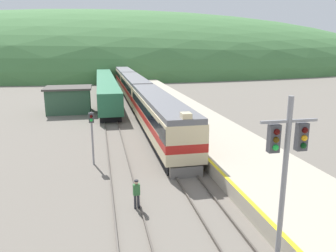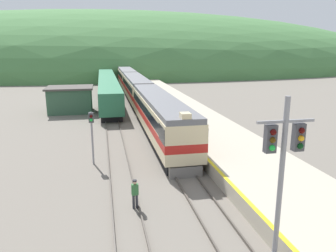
{
  "view_description": "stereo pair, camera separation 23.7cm",
  "coord_description": "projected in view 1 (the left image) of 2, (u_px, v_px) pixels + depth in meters",
  "views": [
    {
      "loc": [
        -5.41,
        -4.29,
        8.46
      ],
      "look_at": [
        -0.19,
        20.37,
        2.34
      ],
      "focal_mm": 35.0,
      "sensor_mm": 36.0,
      "label": 1
    },
    {
      "loc": [
        -5.18,
        -4.34,
        8.46
      ],
      "look_at": [
        -0.19,
        20.37,
        2.34
      ],
      "focal_mm": 35.0,
      "sensor_mm": 36.0,
      "label": 2
    }
  ],
  "objects": [
    {
      "name": "siding_train",
      "position": [
        106.0,
        86.0,
        57.31
      ],
      "size": [
        2.9,
        44.46,
        3.44
      ],
      "color": "black",
      "rests_on": "ground"
    },
    {
      "name": "station_shed",
      "position": [
        69.0,
        99.0,
        43.14
      ],
      "size": [
        5.95,
        5.06,
        3.36
      ],
      "color": "#385B42",
      "rests_on": "ground"
    },
    {
      "name": "platform",
      "position": [
        161.0,
        95.0,
        55.56
      ],
      "size": [
        6.38,
        140.0,
        0.92
      ],
      "color": "#B2A893",
      "rests_on": "ground"
    },
    {
      "name": "carriage_second",
      "position": [
        135.0,
        89.0,
        50.72
      ],
      "size": [
        2.9,
        19.23,
        3.97
      ],
      "color": "black",
      "rests_on": "ground"
    },
    {
      "name": "signal_mast_main",
      "position": [
        286.0,
        160.0,
        11.91
      ],
      "size": [
        2.2,
        0.42,
        6.8
      ],
      "color": "gray",
      "rests_on": "ground"
    },
    {
      "name": "track_worker",
      "position": [
        137.0,
        193.0,
        17.4
      ],
      "size": [
        0.37,
        0.24,
        1.62
      ],
      "color": "#2D2D33",
      "rests_on": "ground"
    },
    {
      "name": "track_siding",
      "position": [
        104.0,
        85.0,
        72.85
      ],
      "size": [
        1.52,
        180.0,
        0.16
      ],
      "color": "#4C443D",
      "rests_on": "ground"
    },
    {
      "name": "carriage_fourth",
      "position": [
        118.0,
        71.0,
        88.96
      ],
      "size": [
        2.9,
        19.23,
        3.97
      ],
      "color": "black",
      "rests_on": "ground"
    },
    {
      "name": "distant_hills",
      "position": [
        112.0,
        69.0,
        127.16
      ],
      "size": [
        239.64,
        107.84,
        42.78
      ],
      "color": "#477A42",
      "rests_on": "ground"
    },
    {
      "name": "signal_post_siding",
      "position": [
        92.0,
        127.0,
        23.58
      ],
      "size": [
        0.36,
        0.42,
        3.92
      ],
      "color": "gray",
      "rests_on": "ground"
    },
    {
      "name": "express_train_lead_car",
      "position": [
        159.0,
        116.0,
        30.7
      ],
      "size": [
        2.91,
        20.64,
        4.33
      ],
      "color": "black",
      "rests_on": "ground"
    },
    {
      "name": "carriage_fifth",
      "position": [
        115.0,
        66.0,
        108.09
      ],
      "size": [
        2.9,
        19.23,
        3.97
      ],
      "color": "black",
      "rests_on": "ground"
    },
    {
      "name": "track_main",
      "position": [
        123.0,
        85.0,
        73.7
      ],
      "size": [
        1.52,
        180.0,
        0.16
      ],
      "color": "#4C443D",
      "rests_on": "ground"
    },
    {
      "name": "carriage_third",
      "position": [
        124.0,
        77.0,
        69.84
      ],
      "size": [
        2.9,
        19.23,
        3.97
      ],
      "color": "black",
      "rests_on": "ground"
    }
  ]
}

